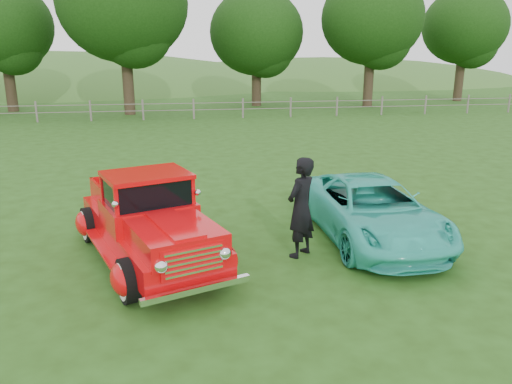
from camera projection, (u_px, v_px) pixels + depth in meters
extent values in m
plane|color=#234512|center=(246.00, 271.00, 9.35)|extent=(140.00, 140.00, 0.00)
ellipsoid|color=#306525|center=(40.00, 124.00, 62.95)|extent=(84.00, 60.00, 18.00)
ellipsoid|color=#306525|center=(321.00, 107.00, 72.38)|extent=(72.00, 52.00, 14.00)
cube|color=#6E645D|center=(194.00, 110.00, 30.08)|extent=(48.00, 0.04, 0.04)
cube|color=#6E645D|center=(193.00, 103.00, 29.98)|extent=(48.00, 0.04, 0.04)
cylinder|color=#302018|center=(10.00, 82.00, 33.52)|extent=(0.70, 0.70, 3.96)
ellipsoid|color=black|center=(2.00, 25.00, 32.53)|extent=(6.40, 6.40, 5.76)
cylinder|color=#302018|center=(128.00, 76.00, 31.80)|extent=(0.70, 0.70, 4.84)
ellipsoid|color=black|center=(123.00, 3.00, 30.60)|extent=(8.00, 8.00, 7.20)
cylinder|color=#302018|center=(256.00, 80.00, 37.15)|extent=(0.70, 0.70, 3.74)
ellipsoid|color=black|center=(256.00, 32.00, 36.22)|extent=(6.80, 6.80, 6.12)
cylinder|color=#302018|center=(369.00, 76.00, 36.41)|extent=(0.70, 0.70, 4.40)
ellipsoid|color=black|center=(372.00, 18.00, 35.32)|extent=(7.20, 7.20, 6.48)
cylinder|color=#302018|center=(460.00, 75.00, 40.70)|extent=(0.70, 0.70, 4.18)
ellipsoid|color=black|center=(465.00, 26.00, 39.66)|extent=(6.60, 6.60, 5.94)
cylinder|color=black|center=(128.00, 281.00, 8.10)|extent=(0.48, 0.80, 0.76)
cylinder|color=black|center=(221.00, 260.00, 8.87)|extent=(0.48, 0.80, 0.76)
cylinder|color=black|center=(89.00, 225.00, 10.70)|extent=(0.48, 0.80, 0.76)
cylinder|color=black|center=(163.00, 213.00, 11.48)|extent=(0.48, 0.80, 0.76)
cube|color=red|center=(148.00, 231.00, 9.73)|extent=(3.02, 4.86, 0.44)
ellipsoid|color=red|center=(124.00, 279.00, 8.05)|extent=(0.64, 0.84, 0.54)
ellipsoid|color=red|center=(224.00, 258.00, 8.89)|extent=(0.64, 0.84, 0.54)
ellipsoid|color=red|center=(86.00, 223.00, 10.66)|extent=(0.64, 0.84, 0.54)
ellipsoid|color=red|center=(166.00, 211.00, 11.50)|extent=(0.64, 0.84, 0.54)
cube|color=red|center=(175.00, 238.00, 8.32)|extent=(1.79, 1.96, 0.42)
cube|color=red|center=(149.00, 213.00, 9.54)|extent=(1.96, 1.81, 0.44)
cube|color=black|center=(147.00, 189.00, 9.41)|extent=(1.74, 1.54, 0.50)
cube|color=red|center=(146.00, 175.00, 9.33)|extent=(1.84, 1.66, 0.08)
cube|color=red|center=(128.00, 196.00, 10.77)|extent=(1.77, 2.23, 0.45)
cube|color=white|center=(194.00, 261.00, 7.68)|extent=(1.04, 0.45, 0.50)
cube|color=white|center=(197.00, 289.00, 7.71)|extent=(1.73, 0.70, 0.10)
cube|color=white|center=(118.00, 207.00, 11.81)|extent=(1.64, 0.67, 0.10)
imported|color=#30C0AB|center=(372.00, 210.00, 10.80)|extent=(2.24, 4.74, 1.31)
imported|color=black|center=(301.00, 208.00, 9.79)|extent=(0.87, 0.85, 2.02)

